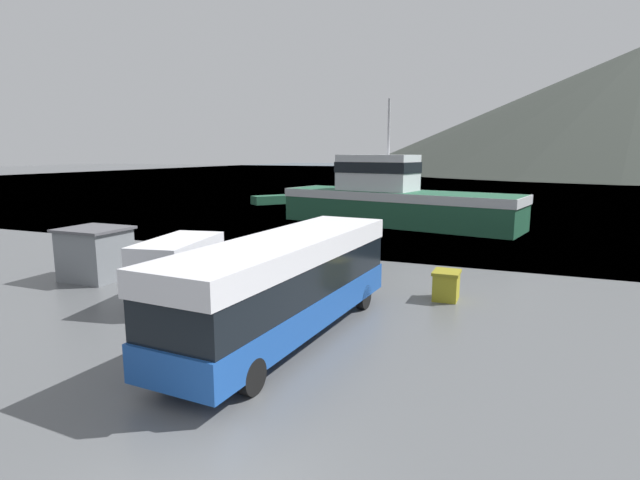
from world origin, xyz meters
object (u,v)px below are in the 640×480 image
at_px(tour_bus, 287,281).
at_px(fishing_boat, 394,199).
at_px(small_boat, 283,199).
at_px(storage_bin, 446,285).
at_px(dock_kiosk, 95,253).
at_px(delivery_van, 186,266).

distance_m(tour_bus, fishing_boat, 25.58).
bearing_deg(small_boat, fishing_boat, 1.07).
bearing_deg(storage_bin, dock_kiosk, -169.81).
xyz_separation_m(delivery_van, dock_kiosk, (-5.60, 0.88, -0.10)).
xyz_separation_m(storage_bin, small_boat, (-22.69, 31.37, -0.11)).
relative_size(dock_kiosk, small_boat, 0.40).
bearing_deg(fishing_boat, storage_bin, 31.48).
bearing_deg(fishing_boat, dock_kiosk, -8.22).
xyz_separation_m(tour_bus, storage_bin, (3.98, 5.88, -1.18)).
xyz_separation_m(fishing_boat, small_boat, (-15.72, 11.85, -1.59)).
bearing_deg(delivery_van, small_boat, 100.47).
height_order(dock_kiosk, small_boat, dock_kiosk).
bearing_deg(storage_bin, tour_bus, -124.07).
relative_size(tour_bus, fishing_boat, 0.54).
xyz_separation_m(fishing_boat, storage_bin, (6.97, -19.52, -1.48)).
distance_m(fishing_boat, dock_kiosk, 23.68).
distance_m(tour_bus, small_boat, 41.71).
distance_m(storage_bin, dock_kiosk, 15.34).
relative_size(storage_bin, small_boat, 0.17).
bearing_deg(fishing_boat, tour_bus, 18.55).
height_order(tour_bus, small_boat, tour_bus).
relative_size(storage_bin, dock_kiosk, 0.43).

